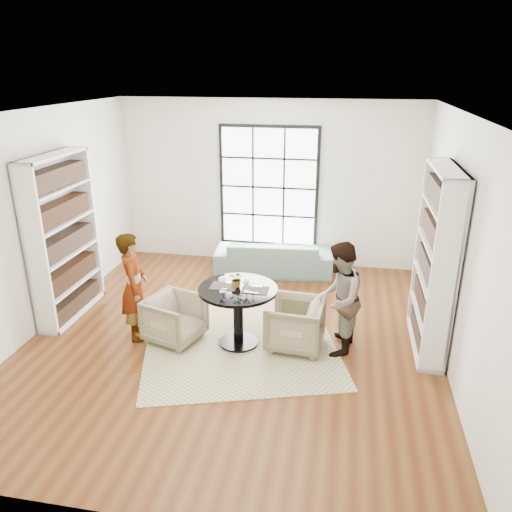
% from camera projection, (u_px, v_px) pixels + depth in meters
% --- Properties ---
extents(ground, '(6.00, 6.00, 0.00)m').
position_uv_depth(ground, '(234.00, 338.00, 6.88)').
color(ground, '#5A3615').
extents(room_shell, '(6.00, 6.01, 6.00)m').
position_uv_depth(room_shell, '(241.00, 240.00, 6.93)').
color(room_shell, silver).
rests_on(room_shell, ground).
extents(rug, '(3.14, 3.14, 0.01)m').
position_uv_depth(rug, '(240.00, 342.00, 6.76)').
color(rug, '#BAB08C').
rests_on(rug, ground).
extents(pedestal_table, '(1.03, 1.03, 0.82)m').
position_uv_depth(pedestal_table, '(238.00, 304.00, 6.54)').
color(pedestal_table, black).
rests_on(pedestal_table, ground).
extents(sofa, '(2.14, 0.99, 0.61)m').
position_uv_depth(sofa, '(274.00, 256.00, 8.99)').
color(sofa, gray).
rests_on(sofa, ground).
extents(armchair_left, '(0.87, 0.86, 0.63)m').
position_uv_depth(armchair_left, '(175.00, 319.00, 6.74)').
color(armchair_left, '#BFAF89').
rests_on(armchair_left, ground).
extents(armchair_right, '(0.78, 0.76, 0.66)m').
position_uv_depth(armchair_right, '(295.00, 324.00, 6.57)').
color(armchair_right, '#C3A98B').
rests_on(armchair_right, ground).
extents(person_left, '(0.52, 0.64, 1.50)m').
position_uv_depth(person_left, '(134.00, 286.00, 6.68)').
color(person_left, gray).
rests_on(person_left, ground).
extents(person_right, '(0.66, 0.80, 1.50)m').
position_uv_depth(person_right, '(339.00, 299.00, 6.32)').
color(person_right, gray).
rests_on(person_right, ground).
extents(placemat_left, '(0.34, 0.26, 0.01)m').
position_uv_depth(placemat_left, '(224.00, 286.00, 6.50)').
color(placemat_left, black).
rests_on(placemat_left, pedestal_table).
extents(placemat_right, '(0.34, 0.26, 0.01)m').
position_uv_depth(placemat_right, '(255.00, 290.00, 6.39)').
color(placemat_right, black).
rests_on(placemat_right, pedestal_table).
extents(cutlery_left, '(0.14, 0.22, 0.01)m').
position_uv_depth(cutlery_left, '(224.00, 286.00, 6.50)').
color(cutlery_left, silver).
rests_on(cutlery_left, placemat_left).
extents(cutlery_right, '(0.14, 0.22, 0.01)m').
position_uv_depth(cutlery_right, '(255.00, 289.00, 6.39)').
color(cutlery_right, silver).
rests_on(cutlery_right, placemat_right).
extents(wine_glass_left, '(0.10, 0.10, 0.22)m').
position_uv_depth(wine_glass_left, '(222.00, 281.00, 6.29)').
color(wine_glass_left, silver).
rests_on(wine_glass_left, pedestal_table).
extents(wine_glass_right, '(0.09, 0.09, 0.19)m').
position_uv_depth(wine_glass_right, '(246.00, 282.00, 6.30)').
color(wine_glass_right, silver).
rests_on(wine_glass_right, pedestal_table).
extents(flower_centerpiece, '(0.23, 0.22, 0.22)m').
position_uv_depth(flower_centerpiece, '(237.00, 279.00, 6.46)').
color(flower_centerpiece, gray).
rests_on(flower_centerpiece, pedestal_table).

